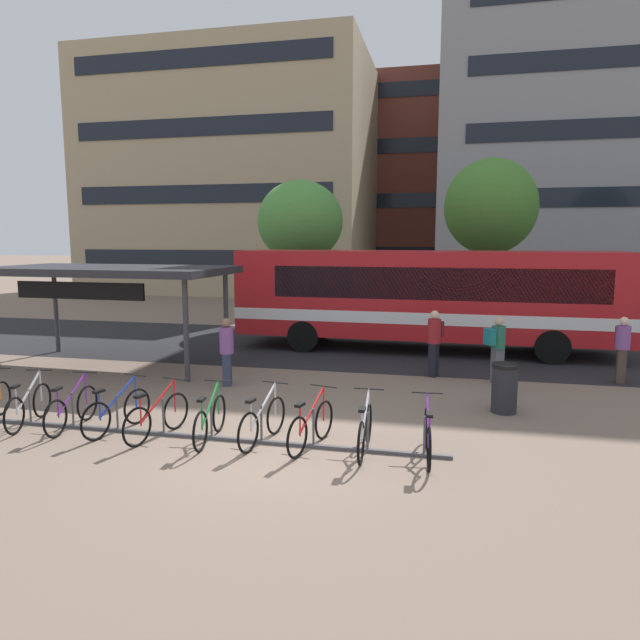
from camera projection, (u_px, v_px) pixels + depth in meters
name	position (u px, v px, depth m)	size (l,w,h in m)	color
ground	(275.00, 451.00, 9.63)	(200.00, 200.00, 0.00)	#7A6656
bus_lane_asphalt	(360.00, 347.00, 18.85)	(80.00, 7.20, 0.01)	#232326
city_bus	(423.00, 296.00, 18.16)	(12.07, 2.81, 3.20)	red
bike_rack	(188.00, 432.00, 10.29)	(9.40, 0.09, 0.70)	#47474C
parked_bicycle_silver_1	(29.00, 406.00, 10.92)	(0.55, 1.70, 0.99)	black
parked_bicycle_purple_2	(72.00, 409.00, 10.75)	(0.52, 1.72, 0.99)	black
parked_bicycle_blue_3	(117.00, 412.00, 10.56)	(0.58, 1.69, 0.99)	black
parked_bicycle_red_4	(157.00, 417.00, 10.26)	(0.58, 1.69, 0.99)	black
parked_bicycle_green_5	(210.00, 420.00, 10.07)	(0.52, 1.72, 0.99)	black
parked_bicycle_silver_6	(263.00, 422.00, 9.98)	(0.52, 1.71, 0.99)	black
parked_bicycle_red_7	(311.00, 426.00, 9.74)	(0.59, 1.69, 0.99)	black
parked_bicycle_silver_8	(365.00, 431.00, 9.51)	(0.52, 1.72, 0.99)	black
parked_bicycle_purple_9	(428.00, 436.00, 9.25)	(0.52, 1.72, 0.99)	black
transit_shelter	(110.00, 273.00, 15.86)	(6.70, 3.45, 2.81)	#38383D
commuter_navy_pack_0	(227.00, 347.00, 13.85)	(0.43, 0.58, 1.68)	#2D3851
commuter_red_pack_1	(622.00, 345.00, 14.11)	(0.38, 0.55, 1.67)	#47382D
commuter_teal_pack_2	(497.00, 345.00, 14.07)	(0.60, 0.55, 1.66)	#565660
commuter_maroon_pack_3	(435.00, 339.00, 14.77)	(0.46, 0.59, 1.74)	black
trash_bin	(504.00, 388.00, 11.74)	(0.55, 0.55, 1.03)	#232328
street_tree_1	(300.00, 222.00, 23.45)	(3.53, 3.53, 5.98)	brown
street_tree_2	(491.00, 207.00, 22.95)	(3.71, 3.71, 6.80)	brown
building_left_wing	(241.00, 179.00, 40.91)	(18.59, 13.83, 15.73)	tan
building_centre_block	(391.00, 187.00, 49.31)	(14.26, 12.64, 16.20)	brown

